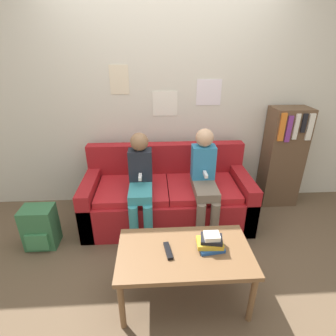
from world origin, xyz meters
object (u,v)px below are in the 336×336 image
at_px(person_left, 141,180).
at_px(tv_remote, 168,251).
at_px(couch, 167,197).
at_px(person_right, 205,177).
at_px(backpack, 40,227).
at_px(bookshelf, 283,157).
at_px(coffee_table, 185,256).

relative_size(person_left, tv_remote, 6.08).
bearing_deg(couch, tv_remote, -92.86).
bearing_deg(person_right, person_left, -179.64).
distance_m(tv_remote, backpack, 1.42).
bearing_deg(person_left, couch, 33.62).
height_order(person_left, tv_remote, person_left).
height_order(tv_remote, backpack, tv_remote).
relative_size(couch, tv_remote, 10.36).
bearing_deg(couch, backpack, -162.90).
height_order(couch, person_right, person_right).
bearing_deg(person_right, couch, 153.78).
bearing_deg(bookshelf, person_right, -155.64).
distance_m(person_right, bookshelf, 1.14).
bearing_deg(bookshelf, backpack, -165.79).
xyz_separation_m(person_left, tv_remote, (0.23, -0.88, -0.13)).
xyz_separation_m(tv_remote, bookshelf, (1.47, 1.35, 0.14)).
height_order(coffee_table, person_right, person_right).
bearing_deg(coffee_table, tv_remote, -178.57).
bearing_deg(coffee_table, couch, 93.78).
height_order(couch, person_left, person_left).
xyz_separation_m(person_left, person_right, (0.65, 0.00, 0.02)).
relative_size(tv_remote, backpack, 0.40).
xyz_separation_m(coffee_table, bookshelf, (1.34, 1.35, 0.20)).
relative_size(couch, person_right, 1.65).
bearing_deg(tv_remote, person_right, 55.60).
bearing_deg(backpack, couch, 17.10).
distance_m(couch, person_right, 0.54).
distance_m(tv_remote, bookshelf, 2.00).
height_order(coffee_table, bookshelf, bookshelf).
distance_m(person_left, backpack, 1.09).
bearing_deg(backpack, bookshelf, 14.21).
relative_size(coffee_table, bookshelf, 0.82).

